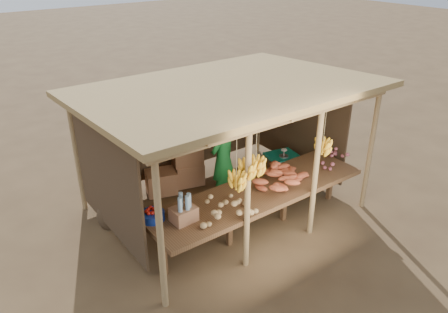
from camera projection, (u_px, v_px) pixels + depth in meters
ground at (224, 207)px, 8.14m from camera, size 60.00×60.00×0.00m
stall_structure at (226, 111)px, 7.26m from camera, size 4.70×3.50×2.43m
counter at (259, 194)px, 7.13m from camera, size 3.90×1.05×0.80m
potato_heap at (221, 206)px, 6.35m from camera, size 1.09×0.88×0.36m
sweet_potato_heap at (278, 176)px, 7.16m from camera, size 1.29×0.97×0.36m
onion_heap at (334, 155)px, 7.91m from camera, size 0.79×0.66×0.35m
banana_pile at (254, 167)px, 7.49m from camera, size 0.55×0.35×0.34m
tomato_basin at (153, 215)px, 6.33m from camera, size 0.35×0.35×0.18m
bottle_box at (183, 211)px, 6.26m from camera, size 0.36×0.29×0.45m
vendor at (223, 159)px, 8.00m from camera, size 0.73×0.59×1.72m
tarp_crate at (282, 166)px, 8.97m from camera, size 0.70×0.64×0.73m
carton_stack at (179, 169)px, 8.65m from camera, size 1.30×0.60×0.90m
burlap_sacks at (119, 209)px, 7.61m from camera, size 0.81×0.42×0.57m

